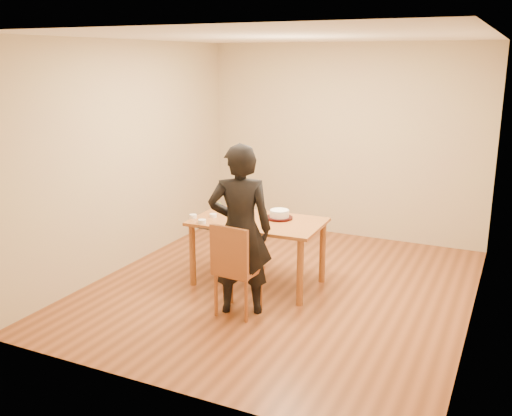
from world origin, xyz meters
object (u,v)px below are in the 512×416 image
at_px(dining_chair, 238,270).
at_px(cake, 279,214).
at_px(cake_plate, 279,218).
at_px(dining_table, 258,222).
at_px(person, 240,230).

xyz_separation_m(dining_chair, cake, (0.04, 0.93, 0.36)).
bearing_deg(cake_plate, dining_chair, -92.57).
distance_m(dining_table, person, 0.76).
bearing_deg(cake_plate, cake, 0.00).
relative_size(cake_plate, cake, 1.37).
xyz_separation_m(dining_table, cake_plate, (0.19, 0.16, 0.03)).
relative_size(dining_chair, cake, 1.80).
bearing_deg(dining_table, person, -80.29).
bearing_deg(dining_chair, person, 95.37).
bearing_deg(dining_chair, dining_table, 106.32).
relative_size(cake, person, 0.13).
bearing_deg(cake_plate, dining_table, -140.77).
xyz_separation_m(cake_plate, person, (-0.04, -0.89, 0.10)).
relative_size(dining_table, cake_plate, 4.80).
bearing_deg(person, dining_table, -102.84).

